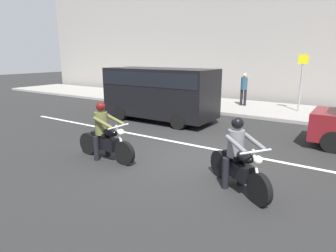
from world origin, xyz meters
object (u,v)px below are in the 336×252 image
at_px(parked_van_black, 160,91).
at_px(pedestrian_bystander, 244,87).
at_px(motorcycle_with_rider_olive, 105,136).
at_px(motorcycle_with_rider_gray, 238,161).
at_px(street_sign_post, 302,77).

relative_size(parked_van_black, pedestrian_bystander, 2.81).
height_order(motorcycle_with_rider_olive, parked_van_black, parked_van_black).
xyz_separation_m(motorcycle_with_rider_gray, pedestrian_bystander, (-3.23, 9.45, 0.50)).
bearing_deg(pedestrian_bystander, street_sign_post, -2.77).
relative_size(motorcycle_with_rider_gray, parked_van_black, 0.36).
relative_size(motorcycle_with_rider_gray, pedestrian_bystander, 1.02).
height_order(parked_van_black, pedestrian_bystander, parked_van_black).
bearing_deg(pedestrian_bystander, motorcycle_with_rider_olive, -92.32).
height_order(motorcycle_with_rider_olive, pedestrian_bystander, pedestrian_bystander).
xyz_separation_m(parked_van_black, street_sign_post, (4.70, 4.83, 0.47)).
bearing_deg(street_sign_post, pedestrian_bystander, 177.23).
distance_m(motorcycle_with_rider_olive, motorcycle_with_rider_gray, 3.63).
xyz_separation_m(street_sign_post, pedestrian_bystander, (-2.77, 0.13, -0.63)).
relative_size(motorcycle_with_rider_gray, street_sign_post, 0.65).
distance_m(parked_van_black, pedestrian_bystander, 5.32).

